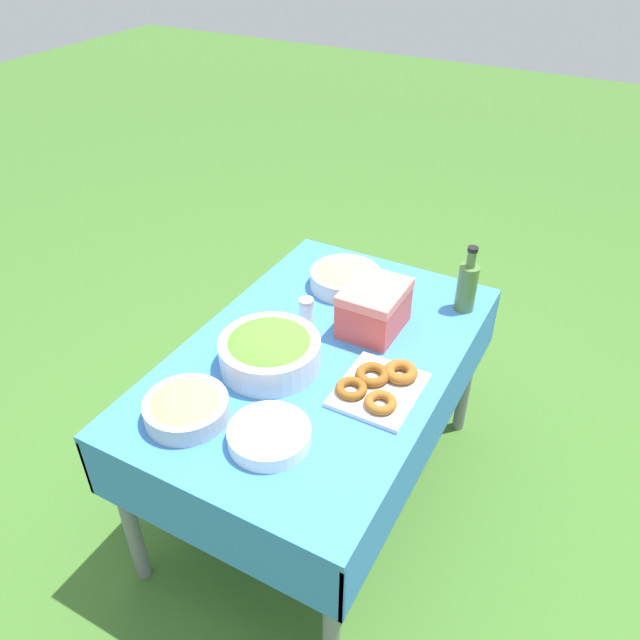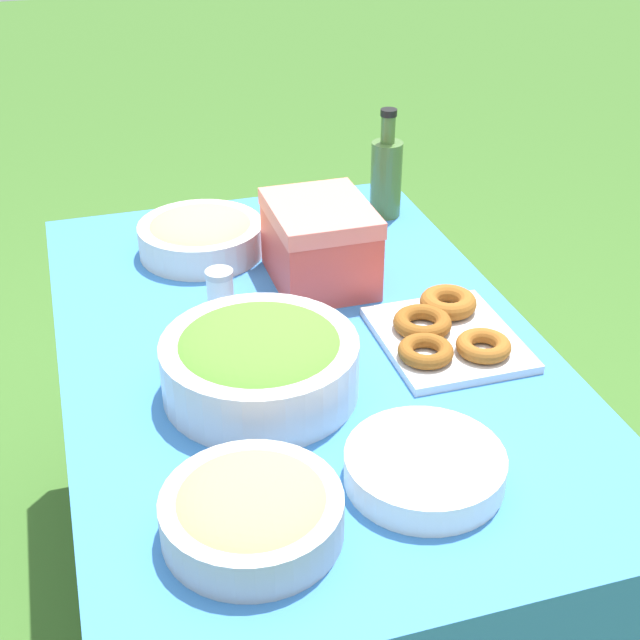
% 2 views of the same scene
% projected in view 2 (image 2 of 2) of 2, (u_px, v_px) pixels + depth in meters
% --- Properties ---
extents(ground_plane, '(14.00, 14.00, 0.00)m').
position_uv_depth(ground_plane, '(305.00, 607.00, 2.00)').
color(ground_plane, '#3D6B28').
extents(picnic_table, '(1.34, 0.86, 0.71)m').
position_uv_depth(picnic_table, '(302.00, 383.00, 1.69)').
color(picnic_table, '#387AC6').
rests_on(picnic_table, ground_plane).
extents(salad_bowl, '(0.33, 0.33, 0.12)m').
position_uv_depth(salad_bowl, '(260.00, 361.00, 1.47)').
color(salad_bowl, silver).
rests_on(salad_bowl, picnic_table).
extents(pasta_bowl, '(0.27, 0.27, 0.09)m').
position_uv_depth(pasta_bowl, '(201.00, 235.00, 1.92)').
color(pasta_bowl, silver).
rests_on(pasta_bowl, picnic_table).
extents(donut_platter, '(0.29, 0.25, 0.05)m').
position_uv_depth(donut_platter, '(446.00, 332.00, 1.62)').
color(donut_platter, silver).
rests_on(donut_platter, picnic_table).
extents(plate_stack, '(0.24, 0.24, 0.05)m').
position_uv_depth(plate_stack, '(425.00, 467.00, 1.30)').
color(plate_stack, white).
rests_on(plate_stack, picnic_table).
extents(olive_oil_bottle, '(0.07, 0.07, 0.26)m').
position_uv_depth(olive_oil_bottle, '(386.00, 175.00, 2.07)').
color(olive_oil_bottle, '#4C7238').
rests_on(olive_oil_bottle, picnic_table).
extents(bread_bowl, '(0.25, 0.25, 0.08)m').
position_uv_depth(bread_bowl, '(252.00, 511.00, 1.20)').
color(bread_bowl, '#B2B7BC').
rests_on(bread_bowl, picnic_table).
extents(cooler_box, '(0.24, 0.19, 0.17)m').
position_uv_depth(cooler_box, '(320.00, 243.00, 1.79)').
color(cooler_box, '#E04C42').
rests_on(cooler_box, picnic_table).
extents(salt_shaker, '(0.05, 0.05, 0.10)m').
position_uv_depth(salt_shaker, '(220.00, 294.00, 1.69)').
color(salt_shaker, white).
rests_on(salt_shaker, picnic_table).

